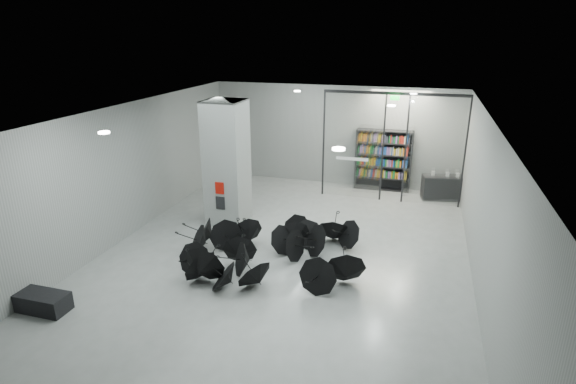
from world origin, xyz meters
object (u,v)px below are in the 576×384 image
(column, at_px, (227,163))
(bench, at_px, (40,301))
(umbrella_cluster, at_px, (266,254))
(shop_counter, at_px, (443,188))
(bookshelf, at_px, (383,160))

(column, xyz_separation_m, bench, (-2.00, -6.03, -1.79))
(bench, height_order, umbrella_cluster, umbrella_cluster)
(shop_counter, xyz_separation_m, umbrella_cluster, (-4.70, -6.69, -0.17))
(bookshelf, bearing_deg, umbrella_cluster, -109.77)
(column, bearing_deg, bench, -108.36)
(bench, bearing_deg, umbrella_cluster, 40.22)
(umbrella_cluster, bearing_deg, bench, -139.42)
(column, xyz_separation_m, bookshelf, (4.54, 4.75, -0.80))
(shop_counter, bearing_deg, column, -160.37)
(shop_counter, bearing_deg, bench, -142.83)
(shop_counter, height_order, umbrella_cluster, umbrella_cluster)
(bench, height_order, shop_counter, shop_counter)
(bench, distance_m, umbrella_cluster, 5.47)
(bookshelf, height_order, shop_counter, bookshelf)
(bookshelf, distance_m, umbrella_cluster, 7.66)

